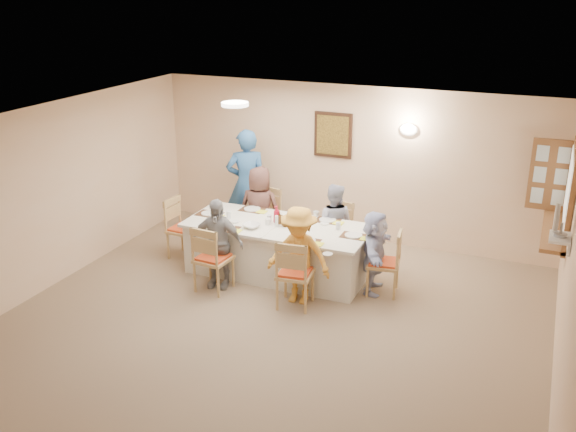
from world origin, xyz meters
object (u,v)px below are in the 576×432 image
at_px(chair_front_left, 213,257).
at_px(diner_back_right, 333,224).
at_px(chair_front_right, 295,272).
at_px(diner_front_left, 217,243).
at_px(chair_left_end, 184,228).
at_px(chair_right_end, 383,262).
at_px(condiment_ketchup, 277,214).
at_px(diner_front_right, 299,256).
at_px(dining_table, 278,249).
at_px(caregiver, 247,184).
at_px(serving_hatch, 570,193).
at_px(diner_back_left, 260,209).
at_px(desk_fan, 559,224).
at_px(diner_right_end, 374,252).
at_px(chair_back_right, 336,232).
at_px(chair_back_left, 263,219).

height_order(chair_front_left, diner_back_right, diner_back_right).
distance_m(chair_front_right, diner_front_left, 1.22).
xyz_separation_m(chair_left_end, chair_right_end, (3.10, 0.00, -0.01)).
bearing_deg(condiment_ketchup, diner_front_right, -49.15).
height_order(diner_back_right, condiment_ketchup, diner_back_right).
relative_size(dining_table, caregiver, 1.45).
height_order(serving_hatch, diner_back_left, serving_hatch).
height_order(dining_table, diner_front_right, diner_front_right).
height_order(desk_fan, diner_right_end, desk_fan).
bearing_deg(condiment_ketchup, chair_left_end, -177.75).
bearing_deg(caregiver, diner_right_end, 125.76).
relative_size(desk_fan, diner_front_left, 0.24).
xyz_separation_m(chair_front_left, diner_back_left, (0.00, 1.48, 0.20)).
relative_size(desk_fan, chair_back_right, 0.34).
bearing_deg(serving_hatch, diner_back_left, 179.64).
height_order(diner_back_left, diner_front_right, diner_back_left).
bearing_deg(chair_right_end, chair_back_left, -118.32).
xyz_separation_m(chair_front_right, diner_back_right, (-0.00, 1.48, 0.14)).
bearing_deg(dining_table, serving_hatch, 9.96).
relative_size(dining_table, diner_back_right, 2.12).
bearing_deg(chair_back_right, chair_front_left, -115.36).
xyz_separation_m(serving_hatch, diner_back_right, (-3.12, 0.03, -0.88)).
height_order(chair_right_end, condiment_ketchup, condiment_ketchup).
bearing_deg(chair_back_left, chair_left_end, -130.19).
xyz_separation_m(chair_right_end, diner_back_right, (-0.95, 0.68, 0.16)).
relative_size(dining_table, chair_front_left, 2.73).
bearing_deg(diner_front_right, caregiver, 130.08).
bearing_deg(dining_table, chair_left_end, 180.00).
height_order(chair_back_left, chair_back_right, chair_back_left).
relative_size(caregiver, condiment_ketchup, 7.15).
bearing_deg(diner_front_right, chair_right_end, 33.64).
height_order(chair_front_right, diner_right_end, diner_right_end).
distance_m(chair_back_right, diner_back_right, 0.21).
bearing_deg(diner_right_end, serving_hatch, -82.13).
relative_size(dining_table, chair_front_right, 2.75).
bearing_deg(chair_front_right, serving_hatch, -161.69).
height_order(chair_back_left, chair_front_right, chair_back_left).
relative_size(dining_table, chair_left_end, 2.81).
height_order(diner_front_left, caregiver, caregiver).
xyz_separation_m(diner_front_left, diner_right_end, (2.02, 0.68, -0.06)).
distance_m(diner_back_right, diner_front_right, 1.36).
xyz_separation_m(dining_table, chair_left_end, (-1.55, 0.00, 0.09)).
bearing_deg(chair_back_right, diner_front_right, -78.49).
height_order(dining_table, chair_left_end, chair_left_end).
xyz_separation_m(chair_front_left, chair_left_end, (-0.95, 0.80, -0.01)).
height_order(chair_front_left, diner_front_right, diner_front_right).
distance_m(diner_back_left, diner_front_right, 1.81).
relative_size(chair_front_left, diner_back_left, 0.70).
distance_m(chair_back_left, diner_front_right, 1.91).
height_order(chair_front_right, chair_left_end, chair_front_right).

